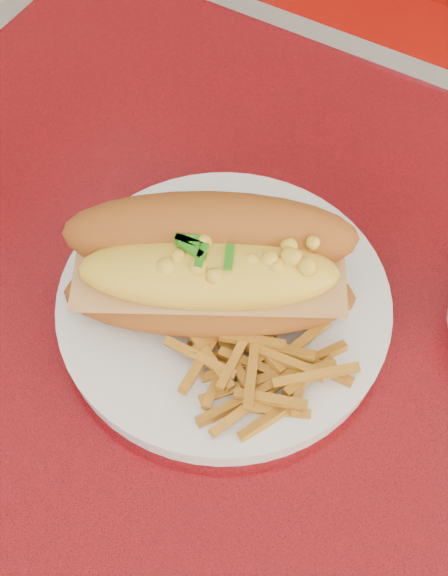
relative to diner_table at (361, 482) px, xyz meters
The scene contains 6 objects.
diner_table is the anchor object (origin of this frame).
dinner_plate 0.24m from the diner_table, behind, with size 0.34×0.34×0.02m.
mac_hoagie 0.29m from the diner_table, behind, with size 0.27×0.22×0.11m.
fries_pile 0.23m from the diner_table, 166.06° to the right, with size 0.10×0.09×0.03m, color #C38121, non-canonical shape.
fork 0.21m from the diner_table, behind, with size 0.08×0.14×0.00m.
sauce_cup_left 0.32m from the diner_table, 166.14° to the left, with size 0.06×0.06×0.03m.
Camera 1 is at (0.02, -0.31, 1.38)m, focal length 50.00 mm.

